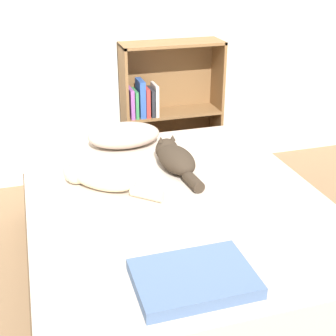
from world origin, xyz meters
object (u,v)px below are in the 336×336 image
bed (176,238)px  pillow (124,135)px  cat_dark (175,158)px  cat_light (98,176)px  bookshelf (166,109)px

bed → pillow: (-0.11, 0.74, 0.32)m
pillow → cat_dark: size_ratio=0.88×
cat_light → cat_dark: bearing=-125.3°
cat_light → bookshelf: bearing=-81.9°
pillow → cat_dark: cat_dark is taller
cat_light → bed: bearing=-169.6°
bed → bookshelf: bearing=75.6°
cat_dark → bookshelf: bookshelf is taller
pillow → cat_light: bearing=-115.4°
pillow → cat_dark: (0.21, -0.42, -0.01)m
pillow → bookshelf: 0.67m
cat_dark → cat_light: bearing=97.8°
bookshelf → cat_dark: bearing=-103.6°
bed → pillow: pillow is taller
cat_dark → bookshelf: (0.22, 0.93, -0.02)m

